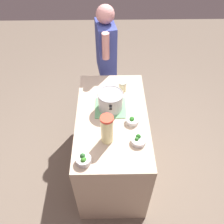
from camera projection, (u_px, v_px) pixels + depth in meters
The scene contains 10 objects.
ground_plane at pixel (112, 167), 2.98m from camera, with size 8.00×8.00×0.00m, color #766757.
counter_slab at pixel (112, 145), 2.63m from camera, with size 1.25×0.69×0.94m, color #CAB196.
dish_cloth at pixel (110, 108), 2.36m from camera, with size 0.28×0.30×0.01m, color #6BB076.
cooking_pot at pixel (110, 101), 2.29m from camera, with size 0.31×0.24×0.18m.
lemonade_pitcher at pixel (107, 129), 1.99m from camera, with size 0.11×0.11×0.29m.
mason_jar at pixel (122, 86), 2.51m from camera, with size 0.08×0.08×0.11m.
broccoli_bowl_front at pixel (132, 120), 2.21m from camera, with size 0.12×0.12×0.07m.
broccoli_bowl_center at pixel (138, 140), 2.06m from camera, with size 0.13×0.13×0.07m.
broccoli_bowl_back at pixel (84, 160), 1.92m from camera, with size 0.12×0.12×0.08m.
person_cook at pixel (106, 64), 2.95m from camera, with size 0.50×0.25×1.62m.
Camera 1 is at (-1.56, 0.03, 2.63)m, focal length 38.42 mm.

